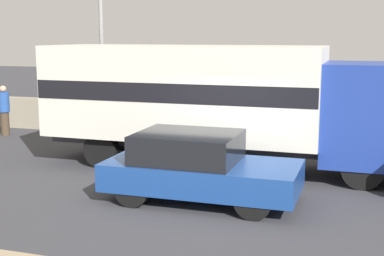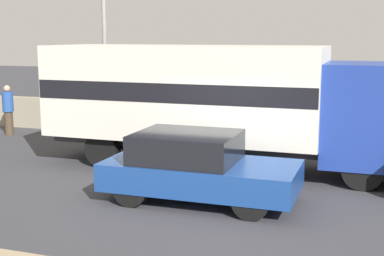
{
  "view_description": "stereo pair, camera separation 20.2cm",
  "coord_description": "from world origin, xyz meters",
  "px_view_note": "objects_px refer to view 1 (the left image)",
  "views": [
    {
      "loc": [
        3.0,
        -10.08,
        3.39
      ],
      "look_at": [
        -0.78,
        1.51,
        1.26
      ],
      "focal_mm": 50.0,
      "sensor_mm": 36.0,
      "label": 1
    },
    {
      "loc": [
        3.19,
        -10.02,
        3.39
      ],
      "look_at": [
        -0.78,
        1.51,
        1.26
      ],
      "focal_mm": 50.0,
      "sensor_mm": 36.0,
      "label": 2
    }
  ],
  "objects_px": {
    "street_lamp": "(101,21)",
    "box_truck": "(210,97)",
    "car_hatchback": "(198,167)",
    "pedestrian": "(4,110)"
  },
  "relations": [
    {
      "from": "box_truck",
      "to": "pedestrian",
      "type": "xyz_separation_m",
      "value": [
        -7.9,
        2.12,
        -0.94
      ]
    },
    {
      "from": "box_truck",
      "to": "car_hatchback",
      "type": "distance_m",
      "value": 3.08
    },
    {
      "from": "box_truck",
      "to": "pedestrian",
      "type": "distance_m",
      "value": 8.23
    },
    {
      "from": "street_lamp",
      "to": "box_truck",
      "type": "bearing_deg",
      "value": -31.9
    },
    {
      "from": "street_lamp",
      "to": "box_truck",
      "type": "relative_size",
      "value": 0.73
    },
    {
      "from": "box_truck",
      "to": "pedestrian",
      "type": "bearing_deg",
      "value": 164.95
    },
    {
      "from": "box_truck",
      "to": "car_hatchback",
      "type": "bearing_deg",
      "value": -78.72
    },
    {
      "from": "box_truck",
      "to": "pedestrian",
      "type": "height_order",
      "value": "box_truck"
    },
    {
      "from": "street_lamp",
      "to": "car_hatchback",
      "type": "distance_m",
      "value": 8.17
    },
    {
      "from": "street_lamp",
      "to": "box_truck",
      "type": "xyz_separation_m",
      "value": [
        4.49,
        -2.79,
        -2.01
      ]
    }
  ]
}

